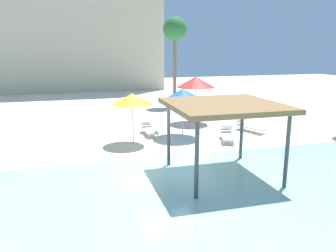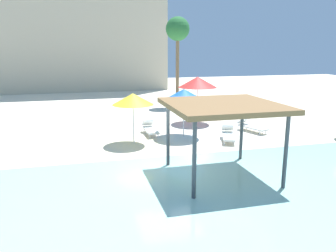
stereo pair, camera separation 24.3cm
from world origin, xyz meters
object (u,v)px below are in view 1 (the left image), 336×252
object	(u,v)px
lounge_chair_4	(249,126)
beach_umbrella_red_5	(196,82)
beach_umbrella_blue_1	(183,95)
palm_tree_0	(175,31)
lounge_chair_1	(149,128)
beach_umbrella_yellow_2	(132,99)
shade_pavilion	(224,108)
lounge_chair_3	(227,134)

from	to	relation	value
lounge_chair_4	beach_umbrella_red_5	bearing A→B (deg)	-163.42
beach_umbrella_blue_1	palm_tree_0	xyz separation A→B (m)	(2.47, 9.76, 3.70)
beach_umbrella_blue_1	beach_umbrella_red_5	distance (m)	3.69
beach_umbrella_blue_1	lounge_chair_1	bearing A→B (deg)	148.60
beach_umbrella_yellow_2	palm_tree_0	xyz separation A→B (m)	(5.30, 10.39, 3.72)
beach_umbrella_blue_1	lounge_chair_4	bearing A→B (deg)	1.88
shade_pavilion	beach_umbrella_blue_1	distance (m)	5.96
beach_umbrella_blue_1	beach_umbrella_yellow_2	world-z (taller)	beach_umbrella_blue_1
beach_umbrella_blue_1	palm_tree_0	bearing A→B (deg)	75.78
beach_umbrella_blue_1	lounge_chair_3	size ratio (longest dim) A/B	1.32
lounge_chair_1	lounge_chair_3	world-z (taller)	same
beach_umbrella_blue_1	palm_tree_0	distance (m)	10.73
lounge_chair_1	palm_tree_0	bearing A→B (deg)	154.14
lounge_chair_1	lounge_chair_3	size ratio (longest dim) A/B	0.96
shade_pavilion	lounge_chair_4	bearing A→B (deg)	53.54
beach_umbrella_yellow_2	beach_umbrella_red_5	distance (m)	6.06
beach_umbrella_yellow_2	beach_umbrella_blue_1	bearing A→B (deg)	12.58
beach_umbrella_yellow_2	lounge_chair_3	world-z (taller)	beach_umbrella_yellow_2
beach_umbrella_blue_1	lounge_chair_1	size ratio (longest dim) A/B	1.38
shade_pavilion	palm_tree_0	bearing A→B (deg)	79.75
beach_umbrella_yellow_2	lounge_chair_1	distance (m)	2.80
beach_umbrella_red_5	lounge_chair_1	distance (m)	4.73
shade_pavilion	lounge_chair_3	world-z (taller)	shade_pavilion
beach_umbrella_red_5	palm_tree_0	xyz separation A→B (m)	(0.59, 6.60, 3.37)
beach_umbrella_red_5	lounge_chair_1	bearing A→B (deg)	-148.75
beach_umbrella_red_5	lounge_chair_3	distance (m)	5.05
beach_umbrella_yellow_2	beach_umbrella_red_5	world-z (taller)	beach_umbrella_red_5
shade_pavilion	lounge_chair_1	bearing A→B (deg)	100.48
beach_umbrella_red_5	palm_tree_0	size ratio (longest dim) A/B	0.41
beach_umbrella_yellow_2	beach_umbrella_red_5	xyz separation A→B (m)	(4.72, 3.79, 0.35)
beach_umbrella_yellow_2	beach_umbrella_red_5	size ratio (longest dim) A/B	0.86
lounge_chair_3	palm_tree_0	bearing A→B (deg)	-161.58
palm_tree_0	shade_pavilion	bearing A→B (deg)	-100.25
shade_pavilion	lounge_chair_4	size ratio (longest dim) A/B	1.99
shade_pavilion	beach_umbrella_red_5	bearing A→B (deg)	76.09
beach_umbrella_yellow_2	lounge_chair_1	bearing A→B (deg)	54.33
lounge_chair_1	palm_tree_0	size ratio (longest dim) A/B	0.27
lounge_chair_3	palm_tree_0	xyz separation A→B (m)	(0.44, 11.10, 5.66)
palm_tree_0	beach_umbrella_yellow_2	bearing A→B (deg)	-117.04
beach_umbrella_yellow_2	shade_pavilion	bearing A→B (deg)	-65.12
beach_umbrella_blue_1	lounge_chair_4	xyz separation A→B (m)	(4.12, 0.14, -1.95)
lounge_chair_1	lounge_chair_3	bearing A→B (deg)	56.82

